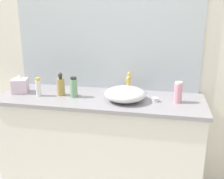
{
  "coord_description": "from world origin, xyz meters",
  "views": [
    {
      "loc": [
        0.41,
        -1.61,
        1.6
      ],
      "look_at": [
        0.01,
        0.39,
        0.97
      ],
      "focal_mm": 42.74,
      "sensor_mm": 36.0,
      "label": 1
    }
  ],
  "objects_px": {
    "lotion_bottle": "(74,87)",
    "tissue_box": "(20,85)",
    "sink_basin": "(125,94)",
    "perfume_bottle": "(178,92)",
    "soap_dispenser": "(61,86)",
    "candle_jar": "(155,100)",
    "spray_can": "(38,87)"
  },
  "relations": [
    {
      "from": "lotion_bottle",
      "to": "perfume_bottle",
      "type": "bearing_deg",
      "value": 2.31
    },
    {
      "from": "lotion_bottle",
      "to": "perfume_bottle",
      "type": "xyz_separation_m",
      "value": [
        0.84,
        0.03,
        -0.0
      ]
    },
    {
      "from": "sink_basin",
      "to": "perfume_bottle",
      "type": "relative_size",
      "value": 1.98
    },
    {
      "from": "spray_can",
      "to": "candle_jar",
      "type": "relative_size",
      "value": 2.98
    },
    {
      "from": "lotion_bottle",
      "to": "tissue_box",
      "type": "distance_m",
      "value": 0.5
    },
    {
      "from": "soap_dispenser",
      "to": "perfume_bottle",
      "type": "distance_m",
      "value": 0.96
    },
    {
      "from": "sink_basin",
      "to": "spray_can",
      "type": "relative_size",
      "value": 2.11
    },
    {
      "from": "perfume_bottle",
      "to": "candle_jar",
      "type": "distance_m",
      "value": 0.18
    },
    {
      "from": "sink_basin",
      "to": "lotion_bottle",
      "type": "xyz_separation_m",
      "value": [
        -0.43,
        0.01,
        0.03
      ]
    },
    {
      "from": "lotion_bottle",
      "to": "spray_can",
      "type": "relative_size",
      "value": 1.09
    },
    {
      "from": "sink_basin",
      "to": "perfume_bottle",
      "type": "distance_m",
      "value": 0.41
    },
    {
      "from": "sink_basin",
      "to": "lotion_bottle",
      "type": "height_order",
      "value": "lotion_bottle"
    },
    {
      "from": "lotion_bottle",
      "to": "candle_jar",
      "type": "xyz_separation_m",
      "value": [
        0.66,
        0.02,
        -0.07
      ]
    },
    {
      "from": "soap_dispenser",
      "to": "lotion_bottle",
      "type": "bearing_deg",
      "value": -12.01
    },
    {
      "from": "soap_dispenser",
      "to": "tissue_box",
      "type": "bearing_deg",
      "value": -179.92
    },
    {
      "from": "soap_dispenser",
      "to": "perfume_bottle",
      "type": "xyz_separation_m",
      "value": [
        0.96,
        0.01,
        0.0
      ]
    },
    {
      "from": "sink_basin",
      "to": "spray_can",
      "type": "bearing_deg",
      "value": -178.33
    },
    {
      "from": "tissue_box",
      "to": "perfume_bottle",
      "type": "bearing_deg",
      "value": 0.35
    },
    {
      "from": "tissue_box",
      "to": "candle_jar",
      "type": "height_order",
      "value": "tissue_box"
    },
    {
      "from": "sink_basin",
      "to": "candle_jar",
      "type": "distance_m",
      "value": 0.24
    },
    {
      "from": "lotion_bottle",
      "to": "candle_jar",
      "type": "relative_size",
      "value": 3.26
    },
    {
      "from": "lotion_bottle",
      "to": "tissue_box",
      "type": "height_order",
      "value": "lotion_bottle"
    },
    {
      "from": "soap_dispenser",
      "to": "candle_jar",
      "type": "height_order",
      "value": "soap_dispenser"
    },
    {
      "from": "sink_basin",
      "to": "lotion_bottle",
      "type": "bearing_deg",
      "value": 178.89
    },
    {
      "from": "perfume_bottle",
      "to": "tissue_box",
      "type": "height_order",
      "value": "perfume_bottle"
    },
    {
      "from": "lotion_bottle",
      "to": "perfume_bottle",
      "type": "distance_m",
      "value": 0.84
    },
    {
      "from": "soap_dispenser",
      "to": "candle_jar",
      "type": "distance_m",
      "value": 0.79
    },
    {
      "from": "lotion_bottle",
      "to": "candle_jar",
      "type": "distance_m",
      "value": 0.67
    },
    {
      "from": "perfume_bottle",
      "to": "spray_can",
      "type": "distance_m",
      "value": 1.14
    },
    {
      "from": "lotion_bottle",
      "to": "spray_can",
      "type": "bearing_deg",
      "value": -174.36
    },
    {
      "from": "soap_dispenser",
      "to": "spray_can",
      "type": "bearing_deg",
      "value": -162.47
    },
    {
      "from": "sink_basin",
      "to": "soap_dispenser",
      "type": "relative_size",
      "value": 1.7
    }
  ]
}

